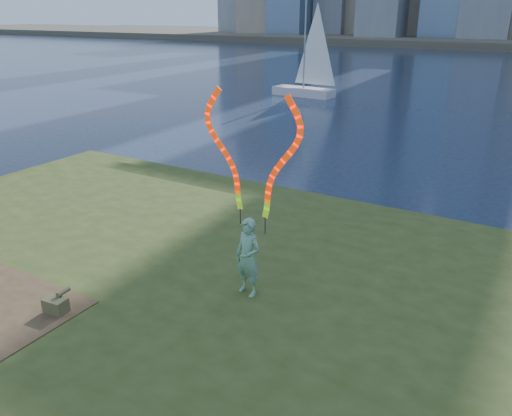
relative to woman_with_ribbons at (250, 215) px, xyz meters
The scene contains 5 objects.
ground 2.69m from the woman_with_ribbons, behind, with size 320.00×320.00×0.00m, color #192640.
grassy_knoll 3.26m from the woman_with_ribbons, 123.39° to the right, with size 20.00×18.00×0.80m.
woman_with_ribbons is the anchor object (origin of this frame).
canvas_bag 3.48m from the woman_with_ribbons, 137.87° to the right, with size 0.40×0.45×0.35m.
sailboat 27.18m from the woman_with_ribbons, 113.36° to the left, with size 4.58×1.73×6.88m.
Camera 1 is at (5.45, -6.60, 5.42)m, focal length 35.00 mm.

